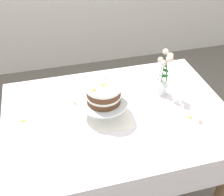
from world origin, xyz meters
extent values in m
plane|color=#666059|center=(0.00, 0.00, 0.00)|extent=(12.00, 12.00, 0.00)
cube|color=white|center=(0.00, 0.00, 0.72)|extent=(1.40, 1.00, 0.03)
cube|color=white|center=(0.00, -0.50, 0.61)|extent=(1.40, 0.01, 0.20)
cylinder|color=brown|center=(0.60, -0.40, 0.35)|extent=(0.06, 0.06, 0.71)
cylinder|color=brown|center=(-0.60, 0.40, 0.35)|extent=(0.06, 0.06, 0.71)
cylinder|color=brown|center=(0.60, 0.40, 0.35)|extent=(0.06, 0.06, 0.71)
cube|color=white|center=(-0.08, 0.01, 0.74)|extent=(0.35, 0.35, 0.00)
cylinder|color=silver|center=(-0.08, 0.01, 0.75)|extent=(0.11, 0.11, 0.01)
cylinder|color=silver|center=(-0.08, 0.01, 0.79)|extent=(0.03, 0.03, 0.07)
cylinder|color=silver|center=(-0.08, 0.01, 0.83)|extent=(0.29, 0.29, 0.01)
cylinder|color=brown|center=(-0.08, 0.01, 0.86)|extent=(0.20, 0.20, 0.04)
cylinder|color=white|center=(-0.08, 0.01, 0.89)|extent=(0.21, 0.21, 0.01)
cylinder|color=brown|center=(-0.08, 0.01, 0.91)|extent=(0.20, 0.20, 0.04)
cylinder|color=white|center=(-0.08, 0.01, 0.94)|extent=(0.21, 0.21, 0.02)
ellipsoid|color=#E56B51|center=(-0.08, 0.02, 0.95)|extent=(0.04, 0.03, 0.00)
ellipsoid|color=pink|center=(-0.07, 0.09, 0.96)|extent=(0.03, 0.03, 0.01)
ellipsoid|color=orange|center=(-0.15, -0.02, 0.96)|extent=(0.03, 0.03, 0.01)
ellipsoid|color=pink|center=(-0.15, 0.00, 0.96)|extent=(0.03, 0.04, 0.01)
ellipsoid|color=pink|center=(-0.06, 0.09, 0.96)|extent=(0.03, 0.04, 0.01)
ellipsoid|color=yellow|center=(-0.08, 0.01, 0.95)|extent=(0.04, 0.04, 0.00)
cylinder|color=silver|center=(0.34, 0.12, 0.77)|extent=(0.07, 0.07, 0.07)
cone|color=silver|center=(0.34, 0.12, 0.83)|extent=(0.09, 0.09, 0.05)
cylinder|color=#2D6028|center=(0.36, 0.12, 0.93)|extent=(0.03, 0.01, 0.19)
sphere|color=white|center=(0.37, 0.12, 1.03)|extent=(0.04, 0.04, 0.04)
ellipsoid|color=#236B2D|center=(0.35, 0.11, 0.88)|extent=(0.05, 0.02, 0.02)
cylinder|color=#2D6028|center=(0.35, 0.14, 0.94)|extent=(0.01, 0.03, 0.20)
sphere|color=#F2DACD|center=(0.35, 0.15, 1.04)|extent=(0.04, 0.04, 0.04)
ellipsoid|color=#236B2D|center=(0.35, 0.13, 0.95)|extent=(0.03, 0.05, 0.01)
cylinder|color=#2D6028|center=(0.32, 0.13, 0.92)|extent=(0.02, 0.01, 0.16)
sphere|color=beige|center=(0.31, 0.13, 1.00)|extent=(0.04, 0.04, 0.04)
cylinder|color=#2D6028|center=(0.33, 0.11, 0.91)|extent=(0.01, 0.01, 0.14)
sphere|color=silver|center=(0.33, 0.11, 0.98)|extent=(0.04, 0.04, 0.04)
ellipsoid|color=#236B2D|center=(0.33, 0.12, 0.89)|extent=(0.05, 0.04, 0.01)
cylinder|color=#2D6028|center=(0.35, 0.10, 0.93)|extent=(0.01, 0.03, 0.18)
sphere|color=#F7D8C5|center=(0.35, 0.09, 1.02)|extent=(0.05, 0.05, 0.05)
ellipsoid|color=#236B2D|center=(0.35, 0.10, 0.93)|extent=(0.03, 0.05, 0.02)
ellipsoid|color=orange|center=(-0.57, 0.07, 0.74)|extent=(0.04, 0.02, 0.00)
ellipsoid|color=orange|center=(0.42, -0.16, 0.74)|extent=(0.04, 0.03, 0.00)
ellipsoid|color=#E56B51|center=(0.46, -0.21, 0.74)|extent=(0.04, 0.04, 0.00)
ellipsoid|color=#E56B51|center=(-0.24, 0.16, 0.74)|extent=(0.03, 0.04, 0.00)
camera|label=1|loc=(-0.37, -1.28, 1.90)|focal=45.54mm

